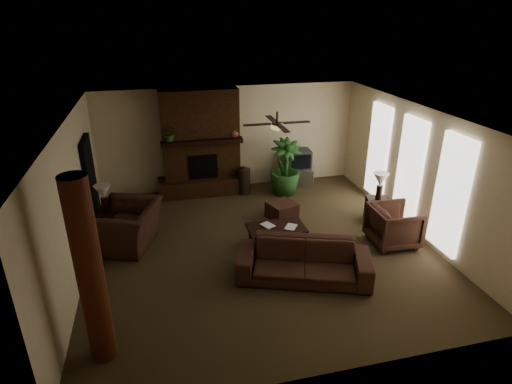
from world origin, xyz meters
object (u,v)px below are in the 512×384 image
object	(u,v)px
tv_stand	(299,176)
lamp_right	(381,181)
lamp_left	(103,194)
coffee_table	(276,229)
side_table_left	(108,223)
side_table_right	(377,210)
armchair_left	(126,219)
log_column	(90,274)
floor_plant	(285,179)
sofa	(304,255)
floor_vase	(244,178)
ottoman	(282,211)
armchair_right	(394,224)

from	to	relation	value
tv_stand	lamp_right	distance (m)	2.91
lamp_left	coffee_table	bearing A→B (deg)	-20.27
side_table_left	side_table_right	xyz separation A→B (m)	(6.14, -0.80, 0.00)
side_table_left	lamp_left	bearing A→B (deg)	-90.00
armchair_left	lamp_right	distance (m)	5.70
coffee_table	log_column	bearing A→B (deg)	-143.78
coffee_table	side_table_left	xyz separation A→B (m)	(-3.50, 1.33, -0.10)
armchair_left	floor_plant	size ratio (longest dim) A/B	0.92
sofa	side_table_right	size ratio (longest dim) A/B	4.43
sofa	floor_vase	size ratio (longest dim) A/B	3.16
ottoman	coffee_table	bearing A→B (deg)	-112.52
sofa	coffee_table	size ratio (longest dim) A/B	2.03
side_table_right	lamp_right	distance (m)	0.73
armchair_right	side_table_right	world-z (taller)	armchair_right
log_column	sofa	xyz separation A→B (m)	(3.46, 1.15, -0.92)
lamp_right	side_table_right	bearing A→B (deg)	30.84
side_table_left	ottoman	bearing A→B (deg)	-2.36
lamp_left	lamp_right	distance (m)	6.18
lamp_left	tv_stand	bearing A→B (deg)	19.95
armchair_right	tv_stand	xyz separation A→B (m)	(-0.83, 3.69, -0.23)
coffee_table	lamp_right	bearing A→B (deg)	11.29
log_column	floor_plant	bearing A→B (deg)	49.39
log_column	side_table_left	size ratio (longest dim) A/B	5.09
tv_stand	lamp_left	distance (m)	5.46
log_column	side_table_right	size ratio (longest dim) A/B	5.09
log_column	floor_plant	xyz separation A→B (m)	(4.29, 5.00, -0.98)
side_table_left	lamp_left	size ratio (longest dim) A/B	0.85
armchair_left	side_table_right	bearing A→B (deg)	108.04
armchair_left	coffee_table	xyz separation A→B (m)	(3.05, -0.75, -0.23)
ottoman	side_table_right	size ratio (longest dim) A/B	1.09
armchair_right	floor_vase	size ratio (longest dim) A/B	1.24
log_column	floor_vase	bearing A→B (deg)	58.61
coffee_table	lamp_left	size ratio (longest dim) A/B	1.85
armchair_left	side_table_right	distance (m)	5.71
ottoman	side_table_right	xyz separation A→B (m)	(2.16, -0.64, 0.08)
tv_stand	floor_vase	xyz separation A→B (m)	(-1.67, -0.28, 0.18)
sofa	tv_stand	xyz separation A→B (m)	(1.43, 4.40, -0.23)
armchair_right	floor_vase	world-z (taller)	armchair_right
armchair_left	tv_stand	world-z (taller)	armchair_left
log_column	floor_vase	xyz separation A→B (m)	(3.22, 5.27, -0.97)
log_column	armchair_left	size ratio (longest dim) A/B	2.03
side_table_right	floor_vase	bearing A→B (deg)	139.55
side_table_right	coffee_table	bearing A→B (deg)	-168.62
lamp_left	floor_vase	bearing A→B (deg)	24.63
tv_stand	floor_plant	xyz separation A→B (m)	(-0.59, -0.55, 0.17)
armchair_left	floor_plant	distance (m)	4.45
floor_plant	coffee_table	bearing A→B (deg)	-111.01
armchair_left	floor_vase	world-z (taller)	armchair_left
ottoman	lamp_right	size ratio (longest dim) A/B	0.92
tv_stand	side_table_left	bearing A→B (deg)	-136.30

